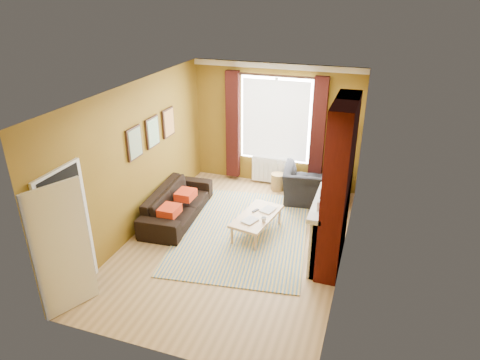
% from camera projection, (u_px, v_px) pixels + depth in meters
% --- Properties ---
extents(ground, '(5.50, 5.50, 0.00)m').
position_uv_depth(ground, '(236.00, 242.00, 7.87)').
color(ground, olive).
rests_on(ground, ground).
extents(room_walls, '(3.82, 5.54, 2.83)m').
position_uv_depth(room_walls, '(276.00, 172.00, 7.34)').
color(room_walls, brown).
rests_on(room_walls, ground).
extents(striped_rug, '(2.82, 3.61, 0.02)m').
position_uv_depth(striped_rug, '(243.00, 232.00, 8.18)').
color(striped_rug, '#376597').
rests_on(striped_rug, ground).
extents(sofa, '(0.98, 2.16, 0.62)m').
position_uv_depth(sofa, '(177.00, 203.00, 8.59)').
color(sofa, black).
rests_on(sofa, ground).
extents(armchair, '(1.33, 1.20, 0.78)m').
position_uv_depth(armchair, '(312.00, 185.00, 9.17)').
color(armchair, black).
rests_on(armchair, ground).
extents(coffee_table, '(0.78, 1.27, 0.40)m').
position_uv_depth(coffee_table, '(257.00, 217.00, 8.00)').
color(coffee_table, tan).
rests_on(coffee_table, ground).
extents(wicker_stool, '(0.35, 0.35, 0.39)m').
position_uv_depth(wicker_stool, '(278.00, 182.00, 9.80)').
color(wicker_stool, '#9D7944').
rests_on(wicker_stool, ground).
extents(floor_lamp, '(0.33, 0.33, 1.74)m').
position_uv_depth(floor_lamp, '(343.00, 139.00, 8.91)').
color(floor_lamp, black).
rests_on(floor_lamp, ground).
extents(book_a, '(0.31, 0.36, 0.03)m').
position_uv_depth(book_a, '(245.00, 219.00, 7.84)').
color(book_a, '#999999').
rests_on(book_a, coffee_table).
extents(book_b, '(0.29, 0.35, 0.02)m').
position_uv_depth(book_b, '(263.00, 208.00, 8.20)').
color(book_b, '#999999').
rests_on(book_b, coffee_table).
extents(mug, '(0.12, 0.12, 0.09)m').
position_uv_depth(mug, '(264.00, 220.00, 7.74)').
color(mug, '#999999').
rests_on(mug, coffee_table).
extents(tv_remote, '(0.11, 0.16, 0.02)m').
position_uv_depth(tv_remote, '(255.00, 210.00, 8.12)').
color(tv_remote, '#242426').
rests_on(tv_remote, coffee_table).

